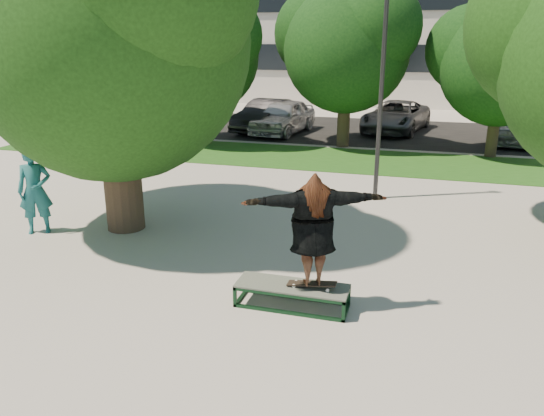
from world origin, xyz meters
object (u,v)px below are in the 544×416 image
(bystander, at_px, (35,190))
(car_dark, at_px, (266,116))
(tree_left, at_px, (107,23))
(car_grey, at_px, (396,116))
(car_silver_a, at_px, (283,117))
(grind_box, at_px, (292,295))
(lamppost, at_px, (382,79))
(car_silver_b, at_px, (522,122))

(bystander, bearing_deg, car_dark, 54.96)
(tree_left, height_order, car_grey, tree_left)
(car_silver_a, relative_size, car_grey, 0.89)
(tree_left, bearing_deg, car_silver_a, 89.15)
(grind_box, bearing_deg, car_dark, 108.28)
(tree_left, bearing_deg, car_grey, 71.47)
(lamppost, xyz_separation_m, car_grey, (-0.22, 11.21, -2.45))
(grind_box, height_order, car_silver_b, car_silver_b)
(car_dark, bearing_deg, car_silver_b, 14.44)
(car_grey, xyz_separation_m, car_silver_b, (5.22, -0.86, 0.09))
(tree_left, bearing_deg, lamppost, 36.42)
(car_silver_a, xyz_separation_m, car_grey, (4.87, 1.94, -0.06))
(lamppost, height_order, car_silver_a, lamppost)
(grind_box, height_order, car_silver_a, car_silver_a)
(lamppost, height_order, car_grey, lamppost)
(car_silver_a, bearing_deg, lamppost, -52.81)
(lamppost, bearing_deg, car_dark, 121.93)
(grind_box, bearing_deg, bystander, 164.26)
(grind_box, bearing_deg, car_grey, 88.61)
(car_silver_b, bearing_deg, lamppost, -106.16)
(tree_left, xyz_separation_m, car_grey, (5.07, 15.12, -3.72))
(car_silver_a, height_order, car_grey, car_silver_a)
(car_silver_b, bearing_deg, car_silver_a, -164.27)
(car_silver_a, distance_m, car_grey, 5.24)
(grind_box, height_order, car_dark, car_dark)
(lamppost, relative_size, car_grey, 1.21)
(bystander, xyz_separation_m, car_silver_a, (1.80, 14.06, -0.21))
(car_grey, bearing_deg, lamppost, -77.95)
(car_dark, bearing_deg, tree_left, -76.33)
(bystander, distance_m, car_grey, 17.34)
(tree_left, xyz_separation_m, grind_box, (4.64, -2.64, -4.23))
(tree_left, distance_m, bystander, 3.91)
(grind_box, height_order, bystander, bystander)
(bystander, xyz_separation_m, car_dark, (0.90, 14.42, -0.24))
(car_silver_b, bearing_deg, bystander, -118.54)
(tree_left, xyz_separation_m, lamppost, (5.29, 3.91, -1.27))
(car_dark, bearing_deg, car_grey, 26.01)
(lamppost, xyz_separation_m, grind_box, (-0.66, -6.55, -2.96))
(lamppost, bearing_deg, car_silver_b, 64.22)
(car_silver_a, xyz_separation_m, car_silver_b, (10.10, 1.08, 0.03))
(tree_left, distance_m, car_dark, 14.05)
(car_dark, xyz_separation_m, car_silver_b, (11.00, 0.72, 0.06))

